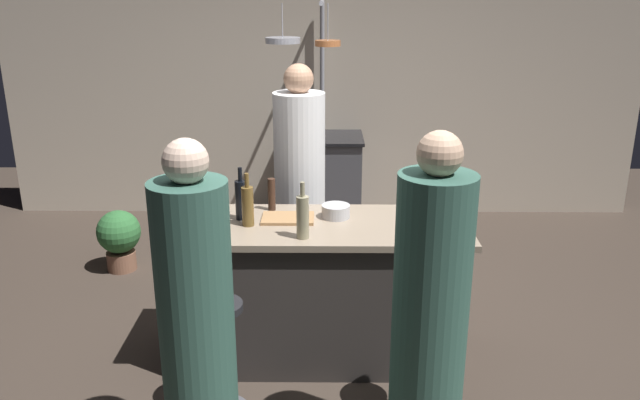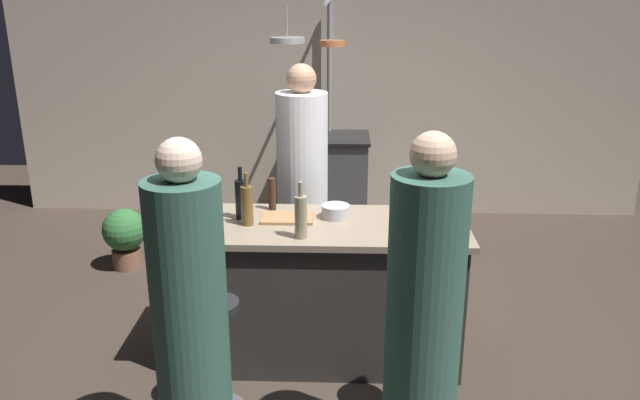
% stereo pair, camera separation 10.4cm
% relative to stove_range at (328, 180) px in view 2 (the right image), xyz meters
% --- Properties ---
extents(ground_plane, '(9.00, 9.00, 0.00)m').
position_rel_stove_range_xyz_m(ground_plane, '(0.00, -2.45, -0.45)').
color(ground_plane, '#382D26').
extents(back_wall, '(6.40, 0.16, 2.60)m').
position_rel_stove_range_xyz_m(back_wall, '(0.00, 0.40, 0.85)').
color(back_wall, '#BCAD99').
rests_on(back_wall, ground_plane).
extents(kitchen_island, '(1.80, 0.72, 0.90)m').
position_rel_stove_range_xyz_m(kitchen_island, '(0.00, -2.45, 0.01)').
color(kitchen_island, '#332D2B').
rests_on(kitchen_island, ground_plane).
extents(stove_range, '(0.80, 0.64, 0.89)m').
position_rel_stove_range_xyz_m(stove_range, '(0.00, 0.00, 0.00)').
color(stove_range, '#47474C').
rests_on(stove_range, ground_plane).
extents(chef, '(0.37, 0.37, 1.76)m').
position_rel_stove_range_xyz_m(chef, '(-0.16, -1.60, 0.37)').
color(chef, white).
rests_on(chef, ground_plane).
extents(bar_stool_left, '(0.28, 0.28, 0.68)m').
position_rel_stove_range_xyz_m(bar_stool_left, '(-0.53, -3.07, -0.07)').
color(bar_stool_left, '#4C4C51').
rests_on(bar_stool_left, ground_plane).
extents(guest_left, '(0.35, 0.35, 1.66)m').
position_rel_stove_range_xyz_m(guest_left, '(-0.56, -3.47, 0.32)').
color(guest_left, '#33594C').
rests_on(guest_left, ground_plane).
extents(bar_stool_right, '(0.28, 0.28, 0.68)m').
position_rel_stove_range_xyz_m(bar_stool_right, '(0.56, -3.07, -0.07)').
color(bar_stool_right, '#4C4C51').
rests_on(bar_stool_right, ground_plane).
extents(guest_right, '(0.36, 0.36, 1.68)m').
position_rel_stove_range_xyz_m(guest_right, '(0.52, -3.42, 0.33)').
color(guest_right, '#33594C').
rests_on(guest_right, ground_plane).
extents(overhead_pot_rack, '(0.59, 1.43, 2.17)m').
position_rel_stove_range_xyz_m(overhead_pot_rack, '(-0.08, -0.44, 1.17)').
color(overhead_pot_rack, gray).
rests_on(overhead_pot_rack, ground_plane).
extents(potted_plant, '(0.36, 0.36, 0.52)m').
position_rel_stove_range_xyz_m(potted_plant, '(-1.68, -1.16, -0.15)').
color(potted_plant, brown).
rests_on(potted_plant, ground_plane).
extents(cutting_board, '(0.32, 0.22, 0.02)m').
position_rel_stove_range_xyz_m(cutting_board, '(-0.20, -2.38, 0.46)').
color(cutting_board, '#997047').
rests_on(cutting_board, kitchen_island).
extents(pepper_mill, '(0.05, 0.05, 0.21)m').
position_rel_stove_range_xyz_m(pepper_mill, '(-0.31, -2.20, 0.56)').
color(pepper_mill, '#382319').
rests_on(pepper_mill, kitchen_island).
extents(wine_bottle_white, '(0.07, 0.07, 0.33)m').
position_rel_stove_range_xyz_m(wine_bottle_white, '(-0.10, -2.69, 0.58)').
color(wine_bottle_white, gray).
rests_on(wine_bottle_white, kitchen_island).
extents(wine_bottle_dark, '(0.07, 0.07, 0.33)m').
position_rel_stove_range_xyz_m(wine_bottle_dark, '(-0.48, -2.38, 0.58)').
color(wine_bottle_dark, black).
rests_on(wine_bottle_dark, kitchen_island).
extents(wine_bottle_green, '(0.07, 0.07, 0.32)m').
position_rel_stove_range_xyz_m(wine_bottle_green, '(0.75, -2.52, 0.58)').
color(wine_bottle_green, '#193D23').
rests_on(wine_bottle_green, kitchen_island).
extents(wine_bottle_amber, '(0.07, 0.07, 0.33)m').
position_rel_stove_range_xyz_m(wine_bottle_amber, '(-0.43, -2.49, 0.58)').
color(wine_bottle_amber, brown).
rests_on(wine_bottle_amber, kitchen_island).
extents(wine_glass_near_right_guest, '(0.07, 0.07, 0.15)m').
position_rel_stove_range_xyz_m(wine_glass_near_right_guest, '(0.76, -2.27, 0.56)').
color(wine_glass_near_right_guest, silver).
rests_on(wine_glass_near_right_guest, kitchen_island).
extents(wine_glass_by_chef, '(0.07, 0.07, 0.15)m').
position_rel_stove_range_xyz_m(wine_glass_by_chef, '(0.68, -2.28, 0.56)').
color(wine_glass_by_chef, silver).
rests_on(wine_glass_by_chef, kitchen_island).
extents(mixing_bowl_steel, '(0.18, 0.18, 0.08)m').
position_rel_stove_range_xyz_m(mixing_bowl_steel, '(0.10, -2.34, 0.49)').
color(mixing_bowl_steel, '#B7B7BC').
rests_on(mixing_bowl_steel, kitchen_island).
extents(mixing_bowl_blue, '(0.14, 0.14, 0.08)m').
position_rel_stove_range_xyz_m(mixing_bowl_blue, '(0.61, -2.63, 0.49)').
color(mixing_bowl_blue, '#334C6B').
rests_on(mixing_bowl_blue, kitchen_island).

